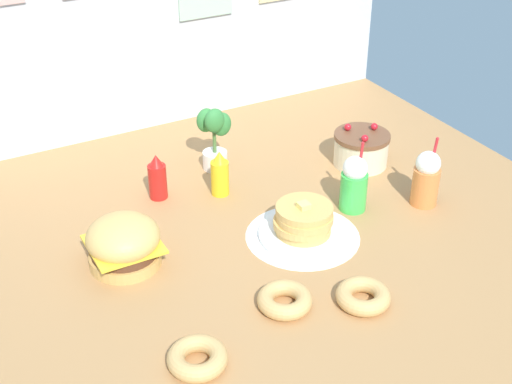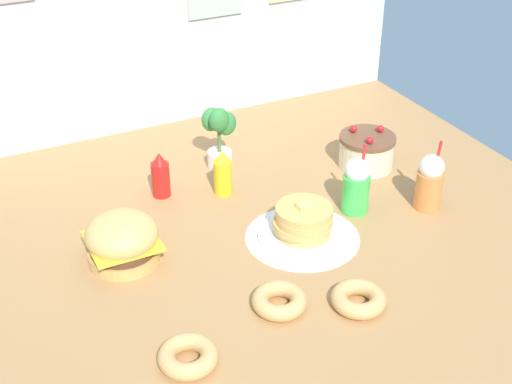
% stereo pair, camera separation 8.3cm
% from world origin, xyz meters
% --- Properties ---
extents(ground_plane, '(2.25, 2.16, 0.02)m').
position_xyz_m(ground_plane, '(0.00, 0.00, -0.01)').
color(ground_plane, '#B27F4C').
extents(back_wall, '(2.25, 0.04, 1.00)m').
position_xyz_m(back_wall, '(0.00, 1.08, 0.50)').
color(back_wall, silver).
rests_on(back_wall, ground_plane).
extents(doily_mat, '(0.39, 0.39, 0.00)m').
position_xyz_m(doily_mat, '(0.09, 0.01, 0.00)').
color(doily_mat, white).
rests_on(doily_mat, ground_plane).
extents(burger, '(0.24, 0.24, 0.17)m').
position_xyz_m(burger, '(-0.49, 0.16, 0.08)').
color(burger, '#DBA859').
rests_on(burger, ground_plane).
extents(pancake_stack, '(0.30, 0.30, 0.13)m').
position_xyz_m(pancake_stack, '(0.09, 0.01, 0.05)').
color(pancake_stack, white).
rests_on(pancake_stack, doily_mat).
extents(layer_cake, '(0.22, 0.22, 0.16)m').
position_xyz_m(layer_cake, '(0.57, 0.34, 0.07)').
color(layer_cake, beige).
rests_on(layer_cake, ground_plane).
extents(ketchup_bottle, '(0.07, 0.07, 0.18)m').
position_xyz_m(ketchup_bottle, '(-0.24, 0.49, 0.08)').
color(ketchup_bottle, red).
rests_on(ketchup_bottle, ground_plane).
extents(mustard_bottle, '(0.07, 0.07, 0.18)m').
position_xyz_m(mustard_bottle, '(-0.03, 0.40, 0.08)').
color(mustard_bottle, yellow).
rests_on(mustard_bottle, ground_plane).
extents(cream_soda_cup, '(0.10, 0.10, 0.27)m').
position_xyz_m(cream_soda_cup, '(0.35, 0.07, 0.11)').
color(cream_soda_cup, green).
rests_on(cream_soda_cup, ground_plane).
extents(orange_float_cup, '(0.10, 0.10, 0.27)m').
position_xyz_m(orange_float_cup, '(0.60, -0.02, 0.11)').
color(orange_float_cup, orange).
rests_on(orange_float_cup, ground_plane).
extents(donut_pink_glaze, '(0.17, 0.17, 0.05)m').
position_xyz_m(donut_pink_glaze, '(-0.48, -0.37, 0.03)').
color(donut_pink_glaze, tan).
rests_on(donut_pink_glaze, ground_plane).
extents(donut_chocolate, '(0.17, 0.17, 0.05)m').
position_xyz_m(donut_chocolate, '(-0.15, -0.28, 0.03)').
color(donut_chocolate, tan).
rests_on(donut_chocolate, ground_plane).
extents(donut_vanilla, '(0.17, 0.17, 0.05)m').
position_xyz_m(donut_vanilla, '(0.07, -0.38, 0.03)').
color(donut_vanilla, tan).
rests_on(donut_vanilla, ground_plane).
extents(potted_plant, '(0.13, 0.11, 0.27)m').
position_xyz_m(potted_plant, '(0.04, 0.59, 0.15)').
color(potted_plant, white).
rests_on(potted_plant, ground_plane).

